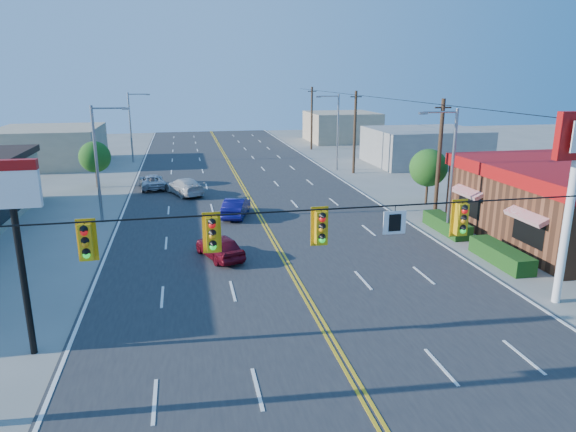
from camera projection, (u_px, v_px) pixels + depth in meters
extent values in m
plane|color=gray|center=(352.00, 379.00, 17.35)|extent=(160.00, 160.00, 0.00)
cube|color=#2D2D30|center=(262.00, 220.00, 36.22)|extent=(20.00, 120.00, 0.06)
cylinder|color=black|center=(359.00, 208.00, 15.75)|extent=(24.00, 0.05, 0.05)
cube|color=white|center=(395.00, 222.00, 16.13)|extent=(0.75, 0.04, 0.75)
cube|color=#D89E0C|center=(86.00, 242.00, 14.35)|extent=(0.55, 0.34, 1.25)
cube|color=#D89E0C|center=(212.00, 234.00, 15.03)|extent=(0.55, 0.34, 1.25)
cube|color=#D89E0C|center=(321.00, 228.00, 15.67)|extent=(0.55, 0.34, 1.25)
cube|color=#D89E0C|center=(461.00, 219.00, 16.59)|extent=(0.55, 0.34, 1.25)
cube|color=#194214|center=(471.00, 238.00, 30.80)|extent=(1.20, 9.00, 0.90)
cylinder|color=white|center=(566.00, 228.00, 22.33)|extent=(0.36, 0.36, 7.00)
cylinder|color=black|center=(23.00, 277.00, 18.18)|extent=(0.24, 0.24, 6.00)
cube|color=white|center=(10.00, 189.00, 17.33)|extent=(1.90, 0.30, 1.30)
cylinder|color=gray|center=(452.00, 174.00, 31.64)|extent=(0.20, 0.20, 8.00)
cylinder|color=gray|center=(440.00, 112.00, 30.42)|extent=(2.20, 0.12, 0.12)
cube|color=gray|center=(423.00, 113.00, 30.22)|extent=(0.50, 0.25, 0.15)
cylinder|color=gray|center=(338.00, 133.00, 54.30)|extent=(0.20, 0.20, 8.00)
cylinder|color=gray|center=(329.00, 96.00, 53.08)|extent=(2.20, 0.12, 0.12)
cube|color=gray|center=(318.00, 97.00, 52.88)|extent=(0.50, 0.25, 0.15)
cylinder|color=gray|center=(97.00, 165.00, 34.91)|extent=(0.20, 0.20, 8.00)
cylinder|color=gray|center=(109.00, 108.00, 34.12)|extent=(2.20, 0.12, 0.12)
cube|color=gray|center=(126.00, 109.00, 34.34)|extent=(0.50, 0.25, 0.15)
cylinder|color=gray|center=(131.00, 128.00, 59.46)|extent=(0.20, 0.20, 8.00)
cylinder|color=gray|center=(138.00, 94.00, 58.66)|extent=(2.20, 0.12, 0.12)
cube|color=gray|center=(148.00, 95.00, 58.89)|extent=(0.50, 0.25, 0.15)
cylinder|color=#47301E|center=(439.00, 160.00, 35.60)|extent=(0.28, 0.28, 8.40)
cylinder|color=#47301E|center=(355.00, 133.00, 52.59)|extent=(0.28, 0.28, 8.40)
cylinder|color=#47301E|center=(312.00, 119.00, 69.59)|extent=(0.28, 0.28, 8.40)
cylinder|color=#47301E|center=(427.00, 191.00, 40.47)|extent=(0.20, 0.20, 2.10)
sphere|color=#235B19|center=(428.00, 168.00, 39.96)|extent=(2.94, 2.94, 2.94)
cylinder|color=#47301E|center=(97.00, 177.00, 46.65)|extent=(0.20, 0.20, 2.00)
sphere|color=#235B19|center=(95.00, 157.00, 46.17)|extent=(2.80, 2.80, 2.80)
cube|color=gray|center=(424.00, 146.00, 58.86)|extent=(12.00, 10.00, 4.00)
cube|color=tan|center=(50.00, 146.00, 58.21)|extent=(11.00, 12.00, 4.20)
cube|color=tan|center=(342.00, 127.00, 79.00)|extent=(10.00, 10.00, 4.40)
imported|color=maroon|center=(220.00, 247.00, 28.51)|extent=(2.84, 4.23, 1.34)
imported|color=#110F5A|center=(236.00, 208.00, 36.89)|extent=(2.59, 4.41, 1.37)
imported|color=#B9B9B9|center=(185.00, 187.00, 43.69)|extent=(3.70, 5.22, 1.40)
imported|color=#B7B6BB|center=(152.00, 182.00, 46.05)|extent=(2.66, 4.78, 1.26)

